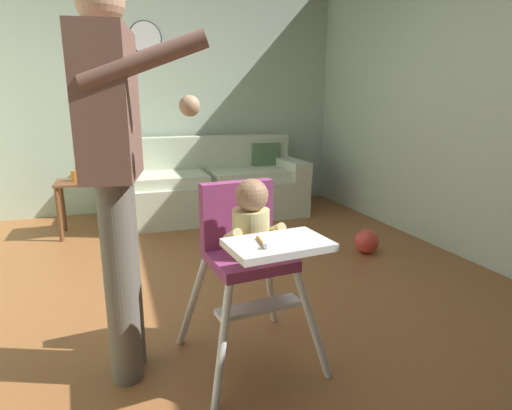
{
  "coord_description": "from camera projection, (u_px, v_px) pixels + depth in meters",
  "views": [
    {
      "loc": [
        -0.5,
        -2.24,
        1.24
      ],
      "look_at": [
        0.15,
        -0.38,
        0.75
      ],
      "focal_mm": 29.2,
      "sensor_mm": 36.0,
      "label": 1
    }
  ],
  "objects": [
    {
      "name": "couch",
      "position": [
        207.0,
        186.0,
        4.62
      ],
      "size": [
        2.13,
        0.86,
        0.86
      ],
      "rotation": [
        0.0,
        0.0,
        -1.57
      ],
      "color": "beige",
      "rests_on": "ground"
    },
    {
      "name": "toy_ball",
      "position": [
        366.0,
        241.0,
        3.5
      ],
      "size": [
        0.2,
        0.2,
        0.2
      ],
      "primitive_type": "sphere",
      "color": "#D13D33",
      "rests_on": "ground"
    },
    {
      "name": "side_table",
      "position": [
        79.0,
        196.0,
        3.93
      ],
      "size": [
        0.4,
        0.4,
        0.52
      ],
      "color": "brown",
      "rests_on": "ground"
    },
    {
      "name": "adult_standing",
      "position": [
        115.0,
        167.0,
        1.75
      ],
      "size": [
        0.51,
        0.56,
        1.71
      ],
      "rotation": [
        0.0,
        0.0,
        -0.18
      ],
      "color": "#645F55",
      "rests_on": "ground"
    },
    {
      "name": "high_chair",
      "position": [
        249.0,
        240.0,
        1.92
      ],
      "size": [
        0.66,
        0.77,
        0.92
      ],
      "rotation": [
        0.0,
        0.0,
        -1.48
      ],
      "color": "white",
      "rests_on": "ground"
    },
    {
      "name": "ground",
      "position": [
        212.0,
        321.0,
        2.53
      ],
      "size": [
        5.92,
        7.02,
        0.1
      ],
      "primitive_type": "cube",
      "color": "brown"
    },
    {
      "name": "wall_right",
      "position": [
        480.0,
        86.0,
        3.16
      ],
      "size": [
        0.06,
        6.02,
        2.71
      ],
      "primitive_type": "cube",
      "color": "#B2BFAB",
      "rests_on": "ground"
    },
    {
      "name": "wall_far",
      "position": [
        153.0,
        91.0,
        4.7
      ],
      "size": [
        5.12,
        0.06,
        2.71
      ],
      "primitive_type": "cube",
      "color": "#B0C3AB",
      "rests_on": "ground"
    },
    {
      "name": "wall_clock",
      "position": [
        145.0,
        38.0,
        4.51
      ],
      "size": [
        0.35,
        0.04,
        0.35
      ],
      "color": "white"
    },
    {
      "name": "sippy_cup",
      "position": [
        75.0,
        176.0,
        3.88
      ],
      "size": [
        0.07,
        0.07,
        0.1
      ],
      "primitive_type": "cylinder",
      "color": "orange",
      "rests_on": "side_table"
    }
  ]
}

